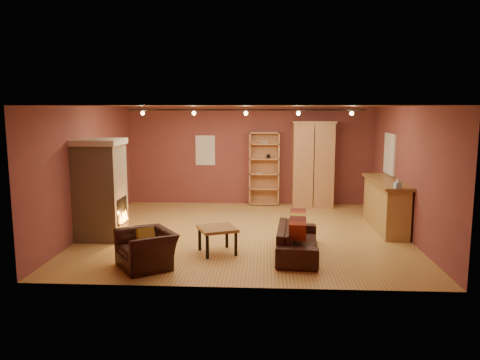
# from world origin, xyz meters

# --- Properties ---
(floor) EXTENTS (7.00, 7.00, 0.00)m
(floor) POSITION_xyz_m (0.00, 0.00, 0.00)
(floor) COLOR #A97E3C
(floor) RESTS_ON ground
(ceiling) EXTENTS (7.00, 7.00, 0.00)m
(ceiling) POSITION_xyz_m (0.00, 0.00, 2.80)
(ceiling) COLOR brown
(ceiling) RESTS_ON back_wall
(back_wall) EXTENTS (7.00, 0.02, 2.80)m
(back_wall) POSITION_xyz_m (0.00, 3.25, 1.40)
(back_wall) COLOR brown
(back_wall) RESTS_ON floor
(left_wall) EXTENTS (0.02, 6.50, 2.80)m
(left_wall) POSITION_xyz_m (-3.50, 0.00, 1.40)
(left_wall) COLOR brown
(left_wall) RESTS_ON floor
(right_wall) EXTENTS (0.02, 6.50, 2.80)m
(right_wall) POSITION_xyz_m (3.50, 0.00, 1.40)
(right_wall) COLOR brown
(right_wall) RESTS_ON floor
(fireplace) EXTENTS (1.01, 0.98, 2.12)m
(fireplace) POSITION_xyz_m (-3.04, -0.60, 1.06)
(fireplace) COLOR tan
(fireplace) RESTS_ON floor
(back_window) EXTENTS (0.56, 0.04, 0.86)m
(back_window) POSITION_xyz_m (-1.30, 3.23, 1.55)
(back_window) COLOR silver
(back_window) RESTS_ON back_wall
(bookcase) EXTENTS (0.86, 0.33, 2.09)m
(bookcase) POSITION_xyz_m (0.40, 3.14, 1.06)
(bookcase) COLOR tan
(bookcase) RESTS_ON floor
(armoire) EXTENTS (1.18, 0.67, 2.41)m
(armoire) POSITION_xyz_m (1.77, 2.94, 1.21)
(armoire) COLOR tan
(armoire) RESTS_ON floor
(bar_counter) EXTENTS (0.63, 2.37, 1.13)m
(bar_counter) POSITION_xyz_m (3.20, 0.53, 0.57)
(bar_counter) COLOR tan
(bar_counter) RESTS_ON floor
(tissue_box) EXTENTS (0.13, 0.13, 0.22)m
(tissue_box) POSITION_xyz_m (3.15, -0.55, 1.22)
(tissue_box) COLOR #8FC6E5
(tissue_box) RESTS_ON bar_counter
(right_window) EXTENTS (0.05, 0.90, 1.00)m
(right_window) POSITION_xyz_m (3.47, 1.40, 1.65)
(right_window) COLOR silver
(right_window) RESTS_ON right_wall
(loveseat) EXTENTS (0.70, 1.94, 0.78)m
(loveseat) POSITION_xyz_m (1.06, -1.55, 0.39)
(loveseat) COLOR black
(loveseat) RESTS_ON floor
(armchair) EXTENTS (1.09, 1.18, 0.86)m
(armchair) POSITION_xyz_m (-1.62, -2.39, 0.43)
(armchair) COLOR black
(armchair) RESTS_ON floor
(coffee_table) EXTENTS (0.87, 0.87, 0.51)m
(coffee_table) POSITION_xyz_m (-0.47, -1.51, 0.43)
(coffee_table) COLOR olive
(coffee_table) RESTS_ON floor
(track_rail) EXTENTS (5.20, 0.09, 0.13)m
(track_rail) POSITION_xyz_m (0.00, 0.20, 2.69)
(track_rail) COLOR black
(track_rail) RESTS_ON ceiling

